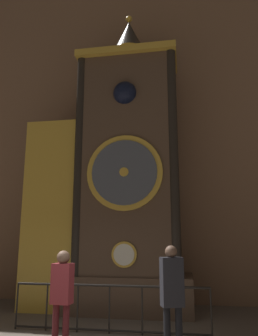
{
  "coord_description": "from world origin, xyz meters",
  "views": [
    {
      "loc": [
        1.89,
        -4.61,
        1.89
      ],
      "look_at": [
        0.39,
        4.35,
        3.83
      ],
      "focal_mm": 35.0,
      "sensor_mm": 36.0,
      "label": 1
    }
  ],
  "objects": [
    {
      "name": "cathedral_back_wall",
      "position": [
        -0.09,
        5.71,
        6.4
      ],
      "size": [
        24.0,
        0.32,
        12.81
      ],
      "color": "#846047",
      "rests_on": "ground_plane"
    },
    {
      "name": "clock_tower",
      "position": [
        -0.09,
        4.33,
        3.48
      ],
      "size": [
        4.55,
        1.78,
        8.73
      ],
      "color": "brown",
      "rests_on": "ground_plane"
    },
    {
      "name": "railing_fence",
      "position": [
        0.32,
        2.35,
        0.53
      ],
      "size": [
        4.09,
        0.05,
        0.94
      ],
      "color": "black",
      "rests_on": "ground_plane"
    },
    {
      "name": "visitor_near",
      "position": [
        -0.2,
        0.99,
        1.01
      ],
      "size": [
        0.36,
        0.25,
        1.67
      ],
      "rotation": [
        0.0,
        0.0,
        -0.1
      ],
      "color": "#461518",
      "rests_on": "ground_plane"
    },
    {
      "name": "visitor_far",
      "position": [
        1.66,
        0.84,
        1.06
      ],
      "size": [
        0.39,
        0.32,
        1.77
      ],
      "rotation": [
        0.0,
        0.0,
        0.34
      ],
      "color": "black",
      "rests_on": "ground_plane"
    }
  ]
}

